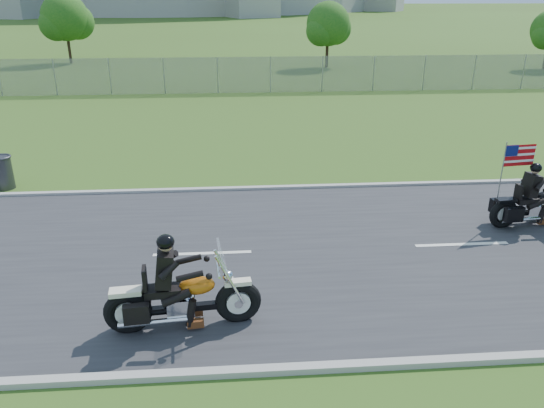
{
  "coord_description": "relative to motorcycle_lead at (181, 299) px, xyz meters",
  "views": [
    {
      "loc": [
        -1.24,
        -10.69,
        5.56
      ],
      "look_at": [
        -0.43,
        0.0,
        1.19
      ],
      "focal_mm": 35.0,
      "sensor_mm": 36.0,
      "label": 1
    }
  ],
  "objects": [
    {
      "name": "ground",
      "position": [
        2.22,
        2.73,
        -0.58
      ],
      "size": [
        420.0,
        420.0,
        0.0
      ],
      "primitive_type": "plane",
      "color": "#314515",
      "rests_on": "ground"
    },
    {
      "name": "road",
      "position": [
        2.22,
        2.73,
        -0.56
      ],
      "size": [
        120.0,
        8.0,
        0.04
      ],
      "primitive_type": "cube",
      "color": "#28282B",
      "rests_on": "ground"
    },
    {
      "name": "curb_north",
      "position": [
        2.22,
        6.78,
        -0.53
      ],
      "size": [
        120.0,
        0.18,
        0.12
      ],
      "primitive_type": "cube",
      "color": "#9E9B93",
      "rests_on": "ground"
    },
    {
      "name": "curb_south",
      "position": [
        2.22,
        -1.32,
        -0.53
      ],
      "size": [
        120.0,
        0.18,
        0.12
      ],
      "primitive_type": "cube",
      "color": "#9E9B93",
      "rests_on": "ground"
    },
    {
      "name": "fence",
      "position": [
        -2.78,
        22.73,
        0.42
      ],
      "size": [
        60.0,
        0.03,
        2.0
      ],
      "primitive_type": "cube",
      "color": "gray",
      "rests_on": "ground"
    },
    {
      "name": "tree_fence_near",
      "position": [
        8.27,
        32.77,
        2.39
      ],
      "size": [
        3.52,
        3.28,
        4.75
      ],
      "color": "#382316",
      "rests_on": "ground"
    },
    {
      "name": "tree_fence_mid",
      "position": [
        -11.73,
        36.77,
        2.73
      ],
      "size": [
        3.96,
        3.69,
        5.3
      ],
      "color": "#382316",
      "rests_on": "ground"
    },
    {
      "name": "motorcycle_lead",
      "position": [
        0.0,
        0.0,
        0.0
      ],
      "size": [
        2.74,
        0.82,
        1.84
      ],
      "rotation": [
        0.0,
        0.0,
        0.1
      ],
      "color": "black",
      "rests_on": "ground"
    },
    {
      "name": "motorcycle_follow",
      "position": [
        8.47,
        3.73,
        -0.01
      ],
      "size": [
        2.48,
        0.89,
        2.07
      ],
      "rotation": [
        0.0,
        0.0,
        0.12
      ],
      "color": "black",
      "rests_on": "ground"
    },
    {
      "name": "trash_can",
      "position": [
        -5.86,
        7.5,
        -0.09
      ],
      "size": [
        0.75,
        0.75,
        0.98
      ],
      "primitive_type": "cylinder",
      "rotation": [
        0.0,
        0.0,
        0.43
      ],
      "color": "#3B3A3F",
      "rests_on": "ground"
    }
  ]
}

